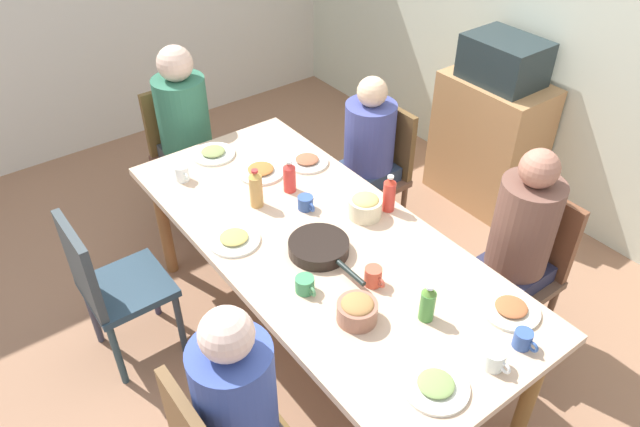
% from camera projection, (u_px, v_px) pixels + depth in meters
% --- Properties ---
extents(ground_plane, '(6.61, 6.61, 0.00)m').
position_uv_depth(ground_plane, '(320.00, 341.00, 3.31)').
color(ground_plane, '#966B50').
extents(wall_back, '(5.75, 0.12, 2.60)m').
position_uv_depth(wall_back, '(602.00, 28.00, 3.49)').
color(wall_back, silver).
rests_on(wall_back, ground_plane).
extents(dining_table, '(2.24, 0.98, 0.74)m').
position_uv_depth(dining_table, '(320.00, 250.00, 2.90)').
color(dining_table, '#CEAC8E').
rests_on(dining_table, ground_plane).
extents(chair_0, '(0.40, 0.40, 0.90)m').
position_uv_depth(chair_0, '(183.00, 147.00, 3.95)').
color(chair_0, brown).
rests_on(chair_0, ground_plane).
extents(person_0, '(0.32, 0.32, 1.23)m').
position_uv_depth(person_0, '(184.00, 121.00, 3.75)').
color(person_0, '#423D48').
rests_on(person_0, ground_plane).
extents(chair_1, '(0.40, 0.40, 0.90)m').
position_uv_depth(chair_1, '(523.00, 263.00, 3.06)').
color(chair_1, brown).
rests_on(chair_1, ground_plane).
extents(person_1, '(0.30, 0.30, 1.21)m').
position_uv_depth(person_1, '(519.00, 239.00, 2.89)').
color(person_1, '#322A4F').
rests_on(person_1, ground_plane).
extents(chair_2, '(0.40, 0.40, 0.90)m').
position_uv_depth(chair_2, '(377.00, 167.00, 3.76)').
color(chair_2, brown).
rests_on(chair_2, ground_plane).
extents(person_2, '(0.30, 0.30, 1.14)m').
position_uv_depth(person_2, '(368.00, 148.00, 3.62)').
color(person_2, '#343D43').
rests_on(person_2, ground_plane).
extents(person_3, '(0.30, 0.30, 1.21)m').
position_uv_depth(person_3, '(240.00, 407.00, 2.15)').
color(person_3, '#3E384C').
rests_on(person_3, ground_plane).
extents(chair_4, '(0.40, 0.40, 0.90)m').
position_uv_depth(chair_4, '(109.00, 284.00, 2.94)').
color(chair_4, '#253B4C').
rests_on(chair_4, ground_plane).
extents(plate_0, '(0.25, 0.25, 0.04)m').
position_uv_depth(plate_0, '(436.00, 386.00, 2.18)').
color(plate_0, white).
rests_on(plate_0, dining_table).
extents(plate_1, '(0.25, 0.25, 0.04)m').
position_uv_depth(plate_1, '(213.00, 153.00, 3.43)').
color(plate_1, white).
rests_on(plate_1, dining_table).
extents(plate_2, '(0.24, 0.24, 0.04)m').
position_uv_depth(plate_2, '(511.00, 309.00, 2.48)').
color(plate_2, silver).
rests_on(plate_2, dining_table).
extents(plate_3, '(0.24, 0.24, 0.04)m').
position_uv_depth(plate_3, '(307.00, 161.00, 3.37)').
color(plate_3, silver).
rests_on(plate_3, dining_table).
extents(plate_4, '(0.26, 0.26, 0.04)m').
position_uv_depth(plate_4, '(261.00, 171.00, 3.29)').
color(plate_4, silver).
rests_on(plate_4, dining_table).
extents(plate_5, '(0.25, 0.25, 0.04)m').
position_uv_depth(plate_5, '(234.00, 239.00, 2.83)').
color(plate_5, white).
rests_on(plate_5, dining_table).
extents(bowl_0, '(0.17, 0.17, 0.12)m').
position_uv_depth(bowl_0, '(365.00, 206.00, 2.96)').
color(bowl_0, beige).
rests_on(bowl_0, dining_table).
extents(bowl_1, '(0.17, 0.17, 0.11)m').
position_uv_depth(bowl_1, '(357.00, 310.00, 2.42)').
color(bowl_1, '#96624D').
rests_on(bowl_1, dining_table).
extents(serving_pan, '(0.46, 0.28, 0.06)m').
position_uv_depth(serving_pan, '(319.00, 247.00, 2.76)').
color(serving_pan, black).
rests_on(serving_pan, dining_table).
extents(cup_0, '(0.12, 0.08, 0.08)m').
position_uv_depth(cup_0, '(494.00, 359.00, 2.24)').
color(cup_0, white).
rests_on(cup_0, dining_table).
extents(cup_1, '(0.12, 0.08, 0.07)m').
position_uv_depth(cup_1, '(306.00, 203.00, 3.02)').
color(cup_1, '#345296').
rests_on(cup_1, dining_table).
extents(cup_2, '(0.11, 0.07, 0.09)m').
position_uv_depth(cup_2, '(182.00, 173.00, 3.22)').
color(cup_2, white).
rests_on(cup_2, dining_table).
extents(cup_3, '(0.12, 0.08, 0.07)m').
position_uv_depth(cup_3, '(305.00, 285.00, 2.56)').
color(cup_3, '#3D8C57').
rests_on(cup_3, dining_table).
extents(cup_4, '(0.11, 0.08, 0.09)m').
position_uv_depth(cup_4, '(374.00, 276.00, 2.59)').
color(cup_4, '#D05039').
rests_on(cup_4, dining_table).
extents(cup_5, '(0.11, 0.07, 0.08)m').
position_uv_depth(cup_5, '(523.00, 340.00, 2.32)').
color(cup_5, '#35549D').
rests_on(cup_5, dining_table).
extents(bottle_0, '(0.06, 0.06, 0.18)m').
position_uv_depth(bottle_0, '(428.00, 303.00, 2.41)').
color(bottle_0, '#42863A').
rests_on(bottle_0, dining_table).
extents(bottle_1, '(0.07, 0.07, 0.21)m').
position_uv_depth(bottle_1, '(256.00, 189.00, 3.01)').
color(bottle_1, tan).
rests_on(bottle_1, dining_table).
extents(bottle_2, '(0.07, 0.07, 0.18)m').
position_uv_depth(bottle_2, '(289.00, 177.00, 3.12)').
color(bottle_2, red).
rests_on(bottle_2, dining_table).
extents(bottle_3, '(0.06, 0.06, 0.20)m').
position_uv_depth(bottle_3, '(389.00, 194.00, 2.98)').
color(bottle_3, red).
rests_on(bottle_3, dining_table).
extents(side_cabinet, '(0.70, 0.44, 0.90)m').
position_uv_depth(side_cabinet, '(488.00, 142.00, 4.12)').
color(side_cabinet, tan).
rests_on(side_cabinet, ground_plane).
extents(microwave, '(0.48, 0.36, 0.28)m').
position_uv_depth(microwave, '(504.00, 60.00, 3.76)').
color(microwave, '#222F32').
rests_on(microwave, side_cabinet).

